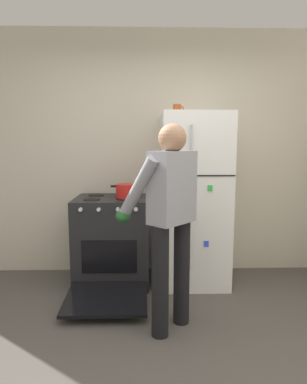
% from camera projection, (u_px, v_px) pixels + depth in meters
% --- Properties ---
extents(kitchen_wall_back, '(6.00, 0.10, 2.70)m').
position_uv_depth(kitchen_wall_back, '(155.00, 154.00, 3.69)').
color(kitchen_wall_back, beige).
rests_on(kitchen_wall_back, ground).
extents(refrigerator, '(0.68, 0.72, 1.77)m').
position_uv_depth(refrigerator, '(194.00, 200.00, 3.39)').
color(refrigerator, white).
rests_on(refrigerator, ground).
extents(stove_range, '(0.76, 1.22, 0.91)m').
position_uv_depth(stove_range, '(112.00, 241.00, 3.41)').
color(stove_range, black).
rests_on(stove_range, ground).
extents(person_cook, '(0.63, 0.66, 1.60)m').
position_uv_depth(person_cook, '(169.00, 210.00, 2.47)').
color(person_cook, black).
rests_on(person_cook, ground).
extents(red_pot, '(0.33, 0.23, 0.14)m').
position_uv_depth(red_pot, '(127.00, 191.00, 3.31)').
color(red_pot, red).
rests_on(red_pot, stove_range).
extents(coffee_mug, '(0.11, 0.08, 0.10)m').
position_uv_depth(coffee_mug, '(177.00, 109.00, 3.31)').
color(coffee_mug, '#B24C1E').
rests_on(coffee_mug, refrigerator).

